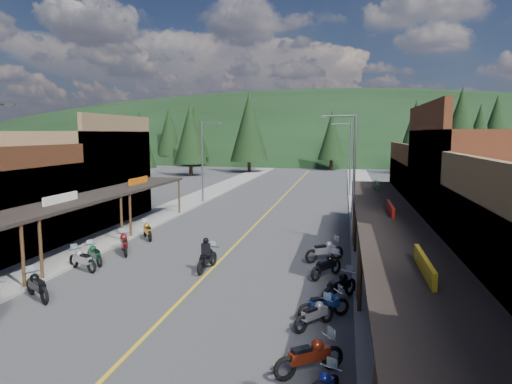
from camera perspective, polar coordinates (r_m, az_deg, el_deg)
The scene contains 36 objects.
ground at distance 22.55m, azimuth -6.42°, elevation -10.39°, with size 220.00×220.00×0.00m, color #38383A.
centerline at distance 41.56m, azimuth 1.86°, elevation -2.14°, with size 0.15×90.00×0.01m, color gold.
sidewalk_west at distance 43.77m, azimuth -9.46°, elevation -1.67°, with size 3.40×94.00×0.15m, color gray.
sidewalk_east at distance 41.09m, azimuth 13.93°, elevation -2.37°, with size 3.40×94.00×0.15m, color gray.
shop_west_3 at distance 37.86m, azimuth -21.47°, elevation 1.78°, with size 10.90×10.20×8.20m.
shop_east_2 at distance 23.57m, azimuth 28.86°, elevation -1.70°, with size 10.90×9.00×8.20m.
shop_east_3 at distance 32.87m, azimuth 23.64°, elevation -0.83°, with size 10.90×10.20×6.20m.
streetlight_1 at distance 44.62m, azimuth -6.57°, elevation 4.22°, with size 2.16×0.18×8.00m.
streetlight_2 at distance 28.58m, azimuth 11.87°, elevation 2.39°, with size 2.16×0.18×8.00m.
streetlight_3 at distance 50.53m, azimuth 11.55°, elevation 4.48°, with size 2.16×0.18×8.00m.
ridge_hill at distance 155.76m, azimuth 8.66°, elevation 4.74°, with size 310.00×140.00×60.00m, color black.
pine_0 at distance 94.69m, azimuth -18.52°, elevation 6.74°, with size 5.04×5.04×11.00m.
pine_1 at distance 95.48m, azimuth -7.67°, elevation 7.51°, with size 5.88×5.88×12.50m.
pine_2 at distance 80.20m, azimuth -0.86°, elevation 8.15°, with size 6.72×6.72×14.00m.
pine_3 at distance 86.51m, azimuth 9.44°, elevation 7.00°, with size 5.04×5.04×11.00m.
pine_4 at distance 81.29m, azimuth 19.32°, elevation 7.20°, with size 5.88×5.88×12.50m.
pine_5 at distance 96.48m, azimuth 27.82°, elevation 7.18°, with size 6.72×6.72×14.00m.
pine_7 at distance 103.88m, azimuth -10.82°, elevation 7.42°, with size 5.88×5.88×12.50m.
pine_8 at distance 66.87m, azimuth -14.30°, elevation 6.37°, with size 4.48×4.48×10.00m.
pine_9 at distance 67.77m, azimuth 26.15°, elevation 6.20°, with size 4.93×4.93×10.80m.
pine_10 at distance 74.62m, azimuth -8.21°, elevation 7.22°, with size 5.38×5.38×11.60m.
pine_11 at distance 60.01m, azimuth 24.21°, elevation 7.02°, with size 5.82×5.82×12.40m.
bike_west_6 at distance 21.25m, azimuth -25.71°, elevation -10.42°, with size 0.74×2.22×1.27m, color black, non-canonical shape.
bike_west_7 at distance 24.67m, azimuth -20.89°, elevation -7.79°, with size 0.72×2.16×1.24m, color #99999E, non-canonical shape.
bike_west_8 at distance 25.62m, azimuth -19.55°, elevation -7.25°, with size 0.68×2.05×1.17m, color #0D431F, non-canonical shape.
bike_west_9 at distance 27.27m, azimuth -16.16°, elevation -6.08°, with size 0.77×2.30×1.31m, color maroon, non-canonical shape.
bike_west_10 at distance 30.56m, azimuth -13.42°, elevation -4.63°, with size 0.72×2.17×1.24m, color #B5730C, non-canonical shape.
bike_east_4 at distance 13.81m, azimuth 6.69°, elevation -19.52°, with size 0.73×2.18×1.25m, color maroon, non-canonical shape.
bike_east_5 at distance 16.77m, azimuth 7.35°, elevation -14.76°, with size 0.65×1.95×1.12m, color gray, non-canonical shape.
bike_east_6 at distance 17.63m, azimuth 8.49°, elevation -13.56°, with size 0.68×2.05×1.17m, color navy, non-canonical shape.
bike_east_7 at distance 19.43m, azimuth 10.37°, elevation -11.38°, with size 0.77×2.30×1.31m, color black, non-canonical shape.
bike_east_8 at distance 22.25m, azimuth 8.79°, elevation -8.97°, with size 0.74×2.22×1.27m, color black, non-canonical shape.
bike_east_9 at distance 24.90m, azimuth 8.57°, elevation -7.14°, with size 0.77×2.31×1.32m, color #95959A, non-canonical shape.
rider_on_bike at distance 23.20m, azimuth -6.13°, elevation -8.08°, with size 0.97×2.35×1.75m.
pedestrian_east_a at distance 19.90m, azimuth 14.53°, elevation -10.08°, with size 0.60×0.39×1.65m, color #2A1F2F.
pedestrian_east_b at distance 36.43m, azimuth 12.37°, elevation -2.14°, with size 0.78×0.45×1.61m, color #4D3630.
Camera 1 is at (6.52, -20.47, 6.85)m, focal length 32.00 mm.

